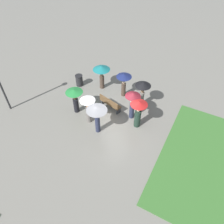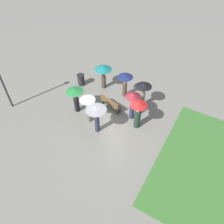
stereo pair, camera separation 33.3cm
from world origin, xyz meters
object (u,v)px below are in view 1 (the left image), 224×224
(crowd_person_maroon, at_px, (133,100))
(crowd_person_green, at_px, (75,96))
(crowd_person_teal, at_px, (102,71))
(crowd_person_white, at_px, (88,106))
(crowd_person_grey, at_px, (97,112))
(crowd_person_red, at_px, (138,111))
(crowd_person_black, at_px, (143,89))
(crowd_person_navy, at_px, (124,80))
(trash_bin, at_px, (79,80))
(park_bench, at_px, (110,103))

(crowd_person_maroon, xyz_separation_m, crowd_person_green, (3.36, 1.19, -0.14))
(crowd_person_teal, bearing_deg, crowd_person_white, -2.54)
(crowd_person_teal, distance_m, crowd_person_grey, 4.22)
(crowd_person_maroon, xyz_separation_m, crowd_person_white, (2.17, 1.53, -0.14))
(crowd_person_white, bearing_deg, crowd_person_red, 5.86)
(crowd_person_green, relative_size, crowd_person_white, 0.93)
(crowd_person_maroon, relative_size, crowd_person_black, 1.04)
(crowd_person_maroon, xyz_separation_m, crowd_person_red, (-0.60, 0.50, -0.17))
(crowd_person_teal, bearing_deg, crowd_person_grey, 7.38)
(crowd_person_black, bearing_deg, crowd_person_grey, -122.44)
(crowd_person_green, bearing_deg, crowd_person_maroon, -93.80)
(crowd_person_navy, xyz_separation_m, crowd_person_teal, (1.75, -0.05, 0.12))
(crowd_person_grey, xyz_separation_m, crowd_person_black, (-1.35, -3.35, -0.18))
(crowd_person_white, relative_size, crowd_person_grey, 0.97)
(trash_bin, bearing_deg, crowd_person_maroon, 165.51)
(trash_bin, bearing_deg, crowd_person_green, 120.51)
(park_bench, bearing_deg, crowd_person_red, -179.87)
(crowd_person_navy, bearing_deg, crowd_person_white, 23.14)
(crowd_person_grey, height_order, crowd_person_black, crowd_person_grey)
(crowd_person_maroon, xyz_separation_m, crowd_person_black, (-0.09, -1.36, -0.01))
(trash_bin, xyz_separation_m, crowd_person_red, (-5.39, 1.74, 0.81))
(crowd_person_teal, xyz_separation_m, crowd_person_white, (-1.00, 3.31, -0.16))
(crowd_person_maroon, distance_m, crowd_person_grey, 2.37)
(crowd_person_green, height_order, crowd_person_white, crowd_person_white)
(crowd_person_navy, relative_size, crowd_person_maroon, 0.90)
(crowd_person_maroon, distance_m, crowd_person_white, 2.66)
(trash_bin, distance_m, crowd_person_teal, 1.98)
(crowd_person_navy, relative_size, crowd_person_grey, 0.90)
(park_bench, distance_m, crowd_person_black, 2.31)
(crowd_person_green, distance_m, crowd_person_white, 1.24)
(crowd_person_navy, xyz_separation_m, crowd_person_maroon, (-1.41, 1.72, 0.10))
(crowd_person_teal, height_order, crowd_person_white, crowd_person_white)
(park_bench, xyz_separation_m, trash_bin, (3.21, -1.19, -0.03))
(trash_bin, bearing_deg, crowd_person_teal, -161.72)
(crowd_person_maroon, relative_size, crowd_person_red, 1.02)
(crowd_person_maroon, bearing_deg, crowd_person_teal, -150.96)
(park_bench, xyz_separation_m, crowd_person_grey, (-0.30, 2.04, 1.10))
(trash_bin, height_order, crowd_person_teal, crowd_person_teal)
(crowd_person_green, bearing_deg, crowd_person_teal, -27.06)
(crowd_person_white, bearing_deg, crowd_person_navy, 62.35)
(park_bench, xyz_separation_m, crowd_person_navy, (-0.16, -1.68, 0.83))
(park_bench, distance_m, crowd_person_navy, 1.88)
(trash_bin, height_order, crowd_person_navy, crowd_person_navy)
(crowd_person_red, bearing_deg, crowd_person_maroon, 7.60)
(trash_bin, bearing_deg, crowd_person_black, -178.58)
(crowd_person_white, bearing_deg, crowd_person_grey, -41.69)
(crowd_person_white, distance_m, crowd_person_red, 2.95)
(crowd_person_teal, bearing_deg, crowd_person_navy, 69.01)
(crowd_person_navy, bearing_deg, crowd_person_maroon, 75.49)
(crowd_person_maroon, height_order, crowd_person_black, crowd_person_maroon)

